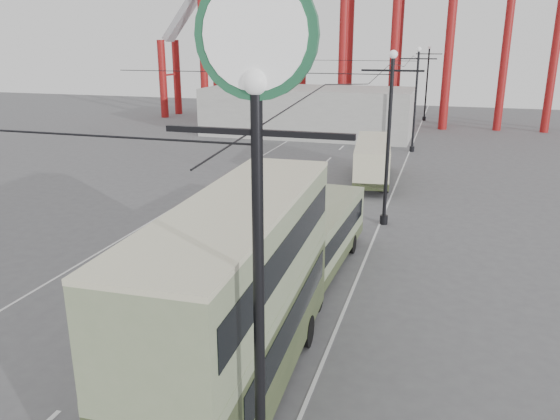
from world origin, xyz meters
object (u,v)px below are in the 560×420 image
(lamp_post_near, at_px, (257,159))
(single_decker_green, at_px, (315,240))
(double_decker_bus, at_px, (241,291))
(single_decker_cream, at_px, (372,159))
(pedestrian, at_px, (184,284))

(lamp_post_near, distance_m, single_decker_green, 14.79)
(double_decker_bus, height_order, single_decker_green, double_decker_bus)
(single_decker_green, xyz_separation_m, single_decker_cream, (0.05, 17.39, 0.07))
(double_decker_bus, bearing_deg, pedestrian, 129.94)
(pedestrian, bearing_deg, double_decker_bus, 113.92)
(double_decker_bus, bearing_deg, single_decker_cream, 87.89)
(double_decker_bus, height_order, single_decker_cream, double_decker_bus)
(single_decker_cream, height_order, pedestrian, single_decker_cream)
(single_decker_green, xyz_separation_m, pedestrian, (-4.12, -4.30, -0.74))
(lamp_post_near, bearing_deg, double_decker_bus, 115.37)
(single_decker_green, height_order, pedestrian, single_decker_green)
(lamp_post_near, distance_m, double_decker_bus, 6.65)
(lamp_post_near, relative_size, single_decker_green, 1.08)
(single_decker_green, bearing_deg, single_decker_cream, 91.95)
(lamp_post_near, bearing_deg, single_decker_green, 98.88)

